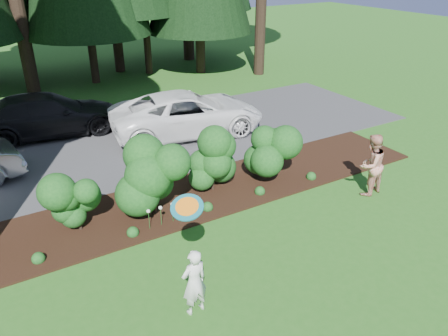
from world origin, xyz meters
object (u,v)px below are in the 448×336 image
at_px(frisbee, 187,207).
at_px(adult, 371,165).
at_px(car_white_suv, 188,113).
at_px(child, 194,282).
at_px(car_dark_suv, 48,115).

bearing_deg(frisbee, adult, 12.22).
bearing_deg(car_white_suv, frisbee, 162.86).
height_order(adult, frisbee, frisbee).
xyz_separation_m(child, frisbee, (0.02, 0.21, 1.42)).
xyz_separation_m(child, adult, (5.99, 1.50, 0.18)).
bearing_deg(frisbee, car_white_suv, 63.95).
relative_size(child, adult, 0.79).
bearing_deg(car_white_suv, adult, -151.69).
xyz_separation_m(car_white_suv, frisbee, (-3.73, -7.63, 1.31)).
xyz_separation_m(car_white_suv, car_dark_suv, (-4.26, 2.39, -0.02)).
relative_size(car_white_suv, child, 4.02).
height_order(car_dark_suv, frisbee, frisbee).
xyz_separation_m(adult, frisbee, (-5.96, -1.29, 1.24)).
bearing_deg(adult, child, 6.78).
height_order(child, adult, adult).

